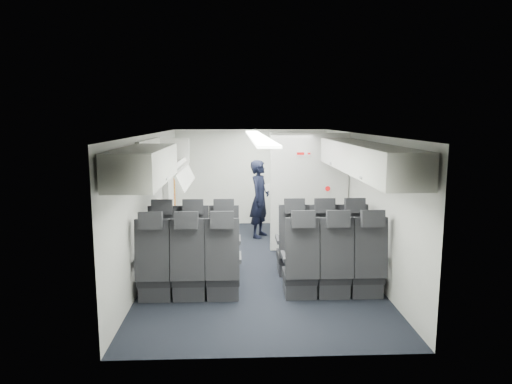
{
  "coord_description": "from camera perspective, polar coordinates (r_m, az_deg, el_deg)",
  "views": [
    {
      "loc": [
        -0.33,
        -7.28,
        2.39
      ],
      "look_at": [
        0.0,
        0.4,
        1.15
      ],
      "focal_mm": 32.0,
      "sensor_mm": 36.0,
      "label": 1
    }
  ],
  "objects": [
    {
      "name": "seat_row_front",
      "position": [
        7.04,
        0.33,
        -7.22
      ],
      "size": [
        3.33,
        0.56,
        1.24
      ],
      "color": "black",
      "rests_on": "cabin_shell"
    },
    {
      "name": "overhead_bin_right_front",
      "position": [
        7.26,
        11.37,
        4.8
      ],
      "size": [
        0.53,
        1.7,
        0.4
      ],
      "color": "white",
      "rests_on": "cabin_shell"
    },
    {
      "name": "cabin_shell",
      "position": [
        7.4,
        0.13,
        -0.69
      ],
      "size": [
        3.41,
        6.01,
        2.16
      ],
      "color": "black",
      "rests_on": "ground"
    },
    {
      "name": "seat_row_mid",
      "position": [
        6.19,
        0.74,
        -9.57
      ],
      "size": [
        3.33,
        0.56,
        1.24
      ],
      "color": "black",
      "rests_on": "cabin_shell"
    },
    {
      "name": "flight_attendant",
      "position": [
        9.23,
        0.47,
        -0.86
      ],
      "size": [
        0.57,
        0.67,
        1.57
      ],
      "primitive_type": "imported",
      "rotation": [
        0.0,
        0.0,
        1.16
      ],
      "color": "black",
      "rests_on": "ground"
    },
    {
      "name": "boarding_door",
      "position": [
        9.05,
        -10.75,
        -0.13
      ],
      "size": [
        0.12,
        1.27,
        1.86
      ],
      "color": "silver",
      "rests_on": "cabin_shell"
    },
    {
      "name": "galley_unit",
      "position": [
        10.19,
        4.79,
        1.0
      ],
      "size": [
        0.85,
        0.52,
        1.9
      ],
      "color": "#939399",
      "rests_on": "cabin_shell"
    },
    {
      "name": "overhead_bin_left_front_open",
      "position": [
        7.15,
        -11.43,
        3.74
      ],
      "size": [
        0.64,
        1.7,
        0.72
      ],
      "color": "#9E9E93",
      "rests_on": "cabin_shell"
    },
    {
      "name": "carry_on_bag",
      "position": [
        7.0,
        -11.59,
        4.18
      ],
      "size": [
        0.39,
        0.28,
        0.23
      ],
      "primitive_type": "cube",
      "rotation": [
        0.0,
        0.0,
        -0.05
      ],
      "color": "black",
      "rests_on": "overhead_bin_left_front_open"
    },
    {
      "name": "bulkhead_partition",
      "position": [
        8.29,
        6.66,
        -0.02
      ],
      "size": [
        1.4,
        0.15,
        2.13
      ],
      "color": "silver",
      "rests_on": "cabin_shell"
    },
    {
      "name": "overhead_bin_right_rear",
      "position": [
        5.58,
        15.63,
        3.37
      ],
      "size": [
        0.53,
        1.8,
        0.4
      ],
      "color": "white",
      "rests_on": "cabin_shell"
    },
    {
      "name": "overhead_bin_left_rear",
      "position": [
        5.42,
        -13.86,
        3.27
      ],
      "size": [
        0.53,
        1.8,
        0.4
      ],
      "color": "white",
      "rests_on": "cabin_shell"
    },
    {
      "name": "papers",
      "position": [
        9.15,
        1.67,
        0.68
      ],
      "size": [
        0.19,
        0.11,
        0.14
      ],
      "primitive_type": "cube",
      "rotation": [
        0.0,
        0.0,
        0.48
      ],
      "color": "white",
      "rests_on": "flight_attendant"
    }
  ]
}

